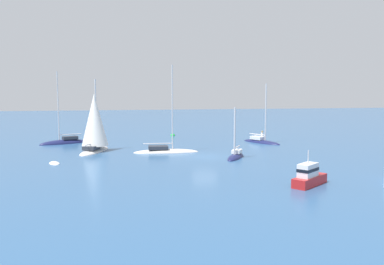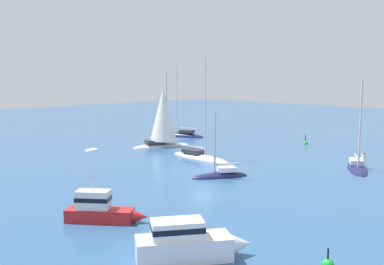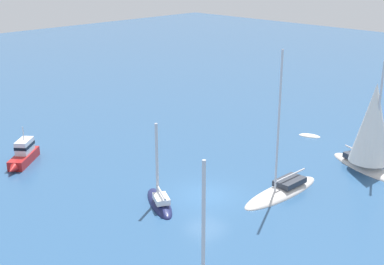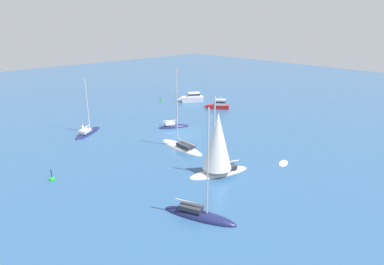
# 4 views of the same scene
# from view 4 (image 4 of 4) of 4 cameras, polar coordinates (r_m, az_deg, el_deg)

# --- Properties ---
(ground_plane) EXTENTS (160.00, 160.00, 0.00)m
(ground_plane) POSITION_cam_4_polar(r_m,az_deg,el_deg) (45.19, -1.93, -0.27)
(ground_plane) COLOR #2D5684
(ketch) EXTENTS (6.88, 4.03, 8.53)m
(ketch) POSITION_cam_4_polar(r_m,az_deg,el_deg) (32.79, 4.55, -2.43)
(ketch) COLOR silver
(ketch) RESTS_ON ground
(cabin_cruiser) EXTENTS (4.97, 3.81, 1.80)m
(cabin_cruiser) POSITION_cam_4_polar(r_m,az_deg,el_deg) (62.86, -0.12, 6.06)
(cabin_cruiser) COLOR white
(cabin_cruiser) RESTS_ON ground
(cabin_cruiser_1) EXTENTS (3.62, 4.06, 2.74)m
(cabin_cruiser_1) POSITION_cam_4_polar(r_m,az_deg,el_deg) (58.12, 4.59, 4.83)
(cabin_cruiser_1) COLOR #B21E1E
(cabin_cruiser_1) RESTS_ON ground
(yacht) EXTENTS (3.69, 6.31, 9.69)m
(yacht) POSITION_cam_4_polar(r_m,az_deg,el_deg) (27.06, 1.24, -14.30)
(yacht) COLOR #191E4C
(yacht) RESTS_ON ground
(yacht_1) EXTENTS (5.73, 4.44, 7.99)m
(yacht_1) POSITION_cam_4_polar(r_m,az_deg,el_deg) (47.65, -17.80, 0.06)
(yacht_1) COLOR #191E4C
(yacht_1) RESTS_ON ground
(sailboat) EXTENTS (4.59, 3.23, 5.67)m
(sailboat) POSITION_cam_4_polar(r_m,az_deg,el_deg) (48.08, -3.24, 1.10)
(sailboat) COLOR #191E4C
(sailboat) RESTS_ON ground
(yacht_2) EXTENTS (1.97, 7.29, 10.08)m
(yacht_2) POSITION_cam_4_polar(r_m,az_deg,el_deg) (40.37, -1.83, -2.50)
(yacht_2) COLOR silver
(yacht_2) RESTS_ON ground
(rib) EXTENTS (2.08, 1.50, 0.34)m
(rib) POSITION_cam_4_polar(r_m,az_deg,el_deg) (37.52, 15.67, -5.22)
(rib) COLOR silver
(rib) RESTS_ON ground
(channel_buoy) EXTENTS (0.66, 0.66, 1.46)m
(channel_buoy) POSITION_cam_4_polar(r_m,az_deg,el_deg) (35.44, -23.23, -7.60)
(channel_buoy) COLOR green
(channel_buoy) RESTS_ON ground
(mooring_buoy) EXTENTS (0.54, 0.54, 1.00)m
(mooring_buoy) POSITION_cam_4_polar(r_m,az_deg,el_deg) (63.93, -5.42, 5.51)
(mooring_buoy) COLOR green
(mooring_buoy) RESTS_ON ground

